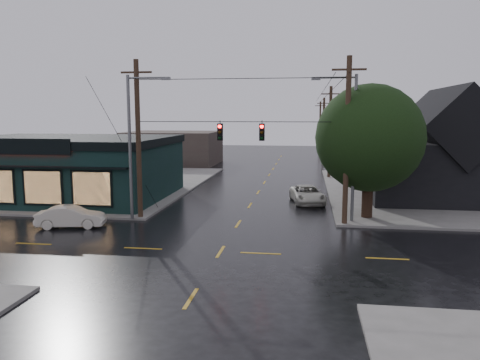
# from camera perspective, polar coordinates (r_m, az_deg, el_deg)

# --- Properties ---
(ground_plane) EXTENTS (160.00, 160.00, 0.00)m
(ground_plane) POSITION_cam_1_polar(r_m,az_deg,el_deg) (23.45, -2.39, -8.73)
(ground_plane) COLOR black
(sidewalk_nw) EXTENTS (28.00, 28.00, 0.15)m
(sidewalk_nw) POSITION_cam_1_polar(r_m,az_deg,el_deg) (48.96, -21.47, -0.38)
(sidewalk_nw) COLOR slate
(sidewalk_nw) RESTS_ON ground
(pizza_shop) EXTENTS (16.30, 12.34, 4.90)m
(pizza_shop) POSITION_cam_1_polar(r_m,az_deg,el_deg) (40.13, -20.39, 1.51)
(pizza_shop) COLOR black
(pizza_shop) RESTS_ON ground
(ne_building) EXTENTS (12.60, 11.60, 8.75)m
(ne_building) POSITION_cam_1_polar(r_m,az_deg,el_deg) (40.62, 23.72, 4.12)
(ne_building) COLOR black
(ne_building) RESTS_ON ground
(corner_tree) EXTENTS (6.85, 6.85, 8.54)m
(corner_tree) POSITION_cam_1_polar(r_m,az_deg,el_deg) (30.86, 15.52, 4.94)
(corner_tree) COLOR black
(corner_tree) RESTS_ON ground
(utility_pole_nw) EXTENTS (2.00, 0.32, 10.15)m
(utility_pole_nw) POSITION_cam_1_polar(r_m,az_deg,el_deg) (31.23, -12.01, -4.65)
(utility_pole_nw) COLOR black
(utility_pole_nw) RESTS_ON ground
(utility_pole_ne) EXTENTS (2.00, 0.32, 10.15)m
(utility_pole_ne) POSITION_cam_1_polar(r_m,az_deg,el_deg) (29.45, 12.59, -5.43)
(utility_pole_ne) COLOR black
(utility_pole_ne) RESTS_ON ground
(utility_pole_far_a) EXTENTS (2.00, 0.32, 9.65)m
(utility_pole_far_a) POSITION_cam_1_polar(r_m,az_deg,el_deg) (50.58, 10.76, 0.20)
(utility_pole_far_a) COLOR black
(utility_pole_far_a) RESTS_ON ground
(utility_pole_far_b) EXTENTS (2.00, 0.32, 9.15)m
(utility_pole_far_b) POSITION_cam_1_polar(r_m,az_deg,el_deg) (70.44, 10.05, 2.39)
(utility_pole_far_b) COLOR black
(utility_pole_far_b) RESTS_ON ground
(utility_pole_far_c) EXTENTS (2.00, 0.32, 9.15)m
(utility_pole_far_c) POSITION_cam_1_polar(r_m,az_deg,el_deg) (90.36, 9.65, 3.61)
(utility_pole_far_c) COLOR black
(utility_pole_far_c) RESTS_ON ground
(span_signal_assembly) EXTENTS (13.00, 0.48, 1.23)m
(span_signal_assembly) POSITION_cam_1_polar(r_m,az_deg,el_deg) (28.88, 0.10, 5.92)
(span_signal_assembly) COLOR black
(span_signal_assembly) RESTS_ON ground
(streetlight_nw) EXTENTS (5.40, 0.30, 9.15)m
(streetlight_nw) POSITION_cam_1_polar(r_m,az_deg,el_deg) (30.70, -12.99, -4.90)
(streetlight_nw) COLOR slate
(streetlight_nw) RESTS_ON ground
(streetlight_ne) EXTENTS (5.40, 0.30, 9.15)m
(streetlight_ne) POSITION_cam_1_polar(r_m,az_deg,el_deg) (30.18, 13.44, -5.14)
(streetlight_ne) COLOR slate
(streetlight_ne) RESTS_ON ground
(bg_building_west) EXTENTS (12.00, 10.00, 4.40)m
(bg_building_west) POSITION_cam_1_polar(r_m,az_deg,el_deg) (64.83, -8.13, 3.91)
(bg_building_west) COLOR #3E2F2D
(bg_building_west) RESTS_ON ground
(bg_building_east) EXTENTS (14.00, 12.00, 5.60)m
(bg_building_east) POSITION_cam_1_polar(r_m,az_deg,el_deg) (68.23, 18.21, 4.29)
(bg_building_east) COLOR #28282D
(bg_building_east) RESTS_ON ground
(sedan_cream) EXTENTS (4.18, 2.23, 1.31)m
(sedan_cream) POSITION_cam_1_polar(r_m,az_deg,el_deg) (29.91, -19.93, -4.24)
(sedan_cream) COLOR beige
(sedan_cream) RESTS_ON ground
(suv_silver) EXTENTS (3.04, 5.15, 1.34)m
(suv_silver) POSITION_cam_1_polar(r_m,az_deg,el_deg) (36.14, 8.22, -1.75)
(suv_silver) COLOR #B8B6AA
(suv_silver) RESTS_ON ground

